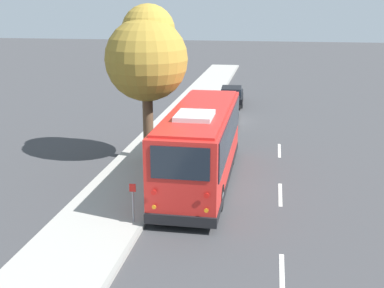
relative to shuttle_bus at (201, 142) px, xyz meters
The scene contains 12 objects.
ground_plane 2.03m from the shuttle_bus, 147.97° to the right, with size 160.00×160.00×0.00m, color #3D3D3F.
sidewalk_slab 3.50m from the shuttle_bus, 104.67° to the left, with size 80.00×3.09×0.15m, color #A3A099.
curb_strip 2.32m from the shuttle_bus, 120.14° to the left, with size 80.00×0.14×0.15m, color gray.
shuttle_bus is the anchor object (origin of this frame).
parked_sedan_white 11.27m from the shuttle_bus, ahead, with size 4.26×1.93×1.28m.
parked_sedan_black 16.82m from the shuttle_bus, ahead, with size 4.73×1.93×1.29m.
street_tree 5.16m from the shuttle_bus, 46.53° to the left, with size 3.79×3.79×7.14m.
sign_post_near 4.67m from the shuttle_bus, 158.54° to the left, with size 0.06×0.22×1.35m.
sign_post_far 2.90m from the shuttle_bus, 142.09° to the left, with size 0.06×0.06×1.30m.
lane_stripe_behind 7.65m from the shuttle_bus, 153.60° to the right, with size 2.40×0.14×0.01m, color silver.
lane_stripe_mid 3.82m from the shuttle_bus, 101.26° to the right, with size 2.40×0.14×0.01m, color silver.
lane_stripe_ahead 6.54m from the shuttle_bus, 31.74° to the right, with size 2.40×0.14×0.01m, color silver.
Camera 1 is at (-17.96, -2.31, 7.30)m, focal length 45.00 mm.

